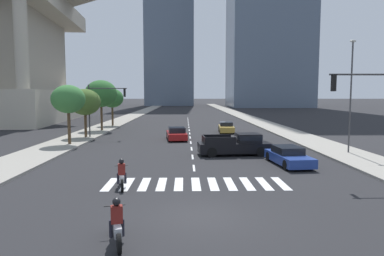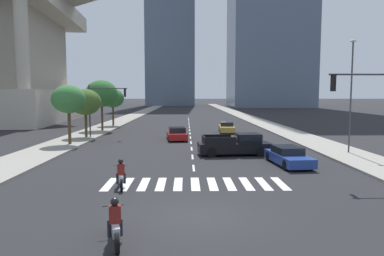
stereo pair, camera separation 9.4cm
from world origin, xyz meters
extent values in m
plane|color=#232326|center=(0.00, 0.00, 0.00)|extent=(800.00, 800.00, 0.00)
cube|color=gray|center=(12.03, 30.00, 0.07)|extent=(4.00, 260.00, 0.15)
cube|color=gray|center=(-12.03, 30.00, 0.07)|extent=(4.00, 260.00, 0.15)
cube|color=silver|center=(-4.50, 4.92, 0.00)|extent=(0.45, 2.75, 0.01)
cube|color=silver|center=(-3.60, 4.92, 0.00)|extent=(0.45, 2.75, 0.01)
cube|color=silver|center=(-2.70, 4.92, 0.00)|extent=(0.45, 2.75, 0.01)
cube|color=silver|center=(-1.80, 4.92, 0.00)|extent=(0.45, 2.75, 0.01)
cube|color=silver|center=(-0.90, 4.92, 0.00)|extent=(0.45, 2.75, 0.01)
cube|color=silver|center=(0.00, 4.92, 0.00)|extent=(0.45, 2.75, 0.01)
cube|color=silver|center=(0.90, 4.92, 0.00)|extent=(0.45, 2.75, 0.01)
cube|color=silver|center=(1.80, 4.92, 0.00)|extent=(0.45, 2.75, 0.01)
cube|color=silver|center=(2.70, 4.92, 0.00)|extent=(0.45, 2.75, 0.01)
cube|color=silver|center=(3.60, 4.92, 0.00)|extent=(0.45, 2.75, 0.01)
cube|color=silver|center=(4.50, 4.92, 0.00)|extent=(0.45, 2.75, 0.01)
cube|color=silver|center=(0.00, 8.92, 0.00)|extent=(0.14, 2.00, 0.01)
cube|color=silver|center=(0.00, 12.92, 0.00)|extent=(0.14, 2.00, 0.01)
cube|color=silver|center=(0.00, 16.92, 0.00)|extent=(0.14, 2.00, 0.01)
cube|color=silver|center=(0.00, 20.92, 0.00)|extent=(0.14, 2.00, 0.01)
cube|color=silver|center=(0.00, 24.92, 0.00)|extent=(0.14, 2.00, 0.01)
cube|color=silver|center=(0.00, 28.92, 0.00)|extent=(0.14, 2.00, 0.01)
cube|color=silver|center=(0.00, 32.92, 0.00)|extent=(0.14, 2.00, 0.01)
cube|color=silver|center=(0.00, 36.92, 0.00)|extent=(0.14, 2.00, 0.01)
cube|color=silver|center=(0.00, 40.92, 0.00)|extent=(0.14, 2.00, 0.01)
cube|color=silver|center=(0.00, 44.92, 0.00)|extent=(0.14, 2.00, 0.01)
cube|color=silver|center=(0.00, 48.92, 0.00)|extent=(0.14, 2.00, 0.01)
cube|color=silver|center=(0.00, 52.92, 0.00)|extent=(0.14, 2.00, 0.01)
cube|color=silver|center=(0.00, 56.92, 0.00)|extent=(0.14, 2.00, 0.01)
cylinder|color=black|center=(-3.94, 5.09, 0.30)|extent=(0.24, 0.61, 0.60)
cylinder|color=black|center=(-3.61, 3.51, 0.30)|extent=(0.24, 0.61, 0.60)
cube|color=silver|center=(-3.77, 4.30, 0.52)|extent=(0.48, 1.31, 0.32)
cylinder|color=#B2B2B7|center=(-3.92, 4.99, 0.60)|extent=(0.12, 0.32, 0.67)
cylinder|color=black|center=(-3.93, 5.04, 0.97)|extent=(0.69, 0.18, 0.04)
cube|color=maroon|center=(-3.75, 4.20, 0.96)|extent=(0.40, 0.31, 0.55)
sphere|color=black|center=(-3.75, 4.20, 1.36)|extent=(0.26, 0.26, 0.26)
cylinder|color=black|center=(-3.95, 4.26, 0.47)|extent=(0.14, 0.14, 0.55)
cylinder|color=black|center=(-3.60, 4.34, 0.47)|extent=(0.14, 0.14, 0.55)
cylinder|color=black|center=(-2.94, -1.56, 0.30)|extent=(0.27, 0.61, 0.60)
cylinder|color=black|center=(-2.52, -3.11, 0.30)|extent=(0.27, 0.61, 0.60)
cube|color=#B7BABF|center=(-2.73, -2.33, 0.52)|extent=(0.55, 1.31, 0.32)
cylinder|color=#B2B2B7|center=(-2.92, -1.65, 0.60)|extent=(0.14, 0.32, 0.67)
cylinder|color=black|center=(-2.93, -1.60, 0.97)|extent=(0.68, 0.22, 0.04)
cube|color=maroon|center=(-2.70, -2.43, 0.96)|extent=(0.41, 0.33, 0.55)
sphere|color=black|center=(-2.70, -2.43, 1.36)|extent=(0.26, 0.26, 0.26)
cylinder|color=black|center=(-2.90, -2.38, 0.47)|extent=(0.15, 0.15, 0.55)
cylinder|color=black|center=(-2.56, -2.29, 0.47)|extent=(0.15, 0.15, 0.55)
cube|color=black|center=(3.24, 13.69, 0.59)|extent=(5.65, 2.38, 0.75)
cube|color=black|center=(4.34, 13.78, 1.32)|extent=(1.90, 1.94, 0.70)
cube|color=black|center=(4.34, 13.78, 1.40)|extent=(1.92, 1.98, 0.39)
cube|color=black|center=(1.95, 14.54, 1.25)|extent=(2.32, 0.26, 0.55)
cube|color=black|center=(2.10, 12.66, 1.25)|extent=(2.32, 0.26, 0.55)
cube|color=black|center=(0.87, 13.51, 1.25)|extent=(0.22, 1.89, 0.55)
cylinder|color=black|center=(5.04, 14.71, 0.38)|extent=(0.78, 0.32, 0.76)
cylinder|color=black|center=(5.18, 12.96, 0.38)|extent=(0.78, 0.32, 0.76)
cylinder|color=black|center=(1.30, 14.43, 0.38)|extent=(0.78, 0.32, 0.76)
cylinder|color=black|center=(1.43, 12.67, 0.38)|extent=(0.78, 0.32, 0.76)
cube|color=navy|center=(6.36, 9.80, 0.45)|extent=(2.28, 4.77, 0.59)
cube|color=black|center=(6.34, 10.03, 0.98)|extent=(1.80, 2.22, 0.47)
cylinder|color=black|center=(7.34, 8.32, 0.32)|extent=(0.28, 0.66, 0.64)
cylinder|color=black|center=(5.70, 8.16, 0.32)|extent=(0.28, 0.66, 0.64)
cylinder|color=black|center=(7.02, 11.44, 0.32)|extent=(0.28, 0.66, 0.64)
cylinder|color=black|center=(5.38, 11.27, 0.32)|extent=(0.28, 0.66, 0.64)
cube|color=#B28E38|center=(4.56, 30.03, 0.48)|extent=(1.96, 4.75, 0.65)
cube|color=black|center=(4.58, 30.27, 1.05)|extent=(1.63, 2.17, 0.48)
cylinder|color=black|center=(5.27, 28.41, 0.32)|extent=(0.25, 0.65, 0.64)
cylinder|color=black|center=(3.71, 28.49, 0.32)|extent=(0.25, 0.65, 0.64)
cylinder|color=black|center=(5.42, 31.58, 0.32)|extent=(0.25, 0.65, 0.64)
cylinder|color=black|center=(3.86, 31.66, 0.32)|extent=(0.25, 0.65, 0.64)
cube|color=maroon|center=(-1.45, 23.04, 0.47)|extent=(2.34, 4.62, 0.63)
cube|color=black|center=(-1.42, 22.82, 1.05)|extent=(1.86, 2.16, 0.53)
cylinder|color=black|center=(-2.46, 24.46, 0.32)|extent=(0.28, 0.66, 0.64)
cylinder|color=black|center=(-0.74, 24.64, 0.32)|extent=(0.28, 0.66, 0.64)
cylinder|color=black|center=(-2.15, 21.45, 0.32)|extent=(0.28, 0.66, 0.64)
cylinder|color=black|center=(-0.44, 21.63, 0.32)|extent=(0.28, 0.66, 0.64)
cylinder|color=#333335|center=(9.15, 5.65, 5.75)|extent=(3.96, 0.10, 0.10)
cube|color=black|center=(7.42, 5.65, 5.30)|extent=(0.20, 0.28, 0.90)
sphere|color=red|center=(7.42, 5.65, 5.60)|extent=(0.18, 0.18, 0.18)
sphere|color=orange|center=(7.42, 5.65, 5.30)|extent=(0.18, 0.18, 0.18)
sphere|color=green|center=(7.42, 5.65, 5.00)|extent=(0.18, 0.18, 0.18)
cylinder|color=#333335|center=(-10.83, 24.54, 2.95)|extent=(0.14, 0.14, 5.60)
cylinder|color=#333335|center=(-8.80, 24.54, 5.35)|extent=(4.06, 0.10, 0.10)
cube|color=black|center=(-7.02, 24.54, 4.90)|extent=(0.20, 0.28, 0.90)
sphere|color=red|center=(-7.02, 24.54, 5.20)|extent=(0.18, 0.18, 0.18)
sphere|color=orange|center=(-7.02, 24.54, 4.90)|extent=(0.18, 0.18, 0.18)
sphere|color=green|center=(-7.02, 24.54, 4.60)|extent=(0.18, 0.18, 0.18)
cube|color=#19662D|center=(-10.83, 24.54, 3.15)|extent=(0.60, 0.04, 0.18)
cylinder|color=#3F3F42|center=(12.33, 13.90, 4.41)|extent=(0.12, 0.12, 8.52)
ellipsoid|color=beige|center=(12.33, 13.90, 8.77)|extent=(0.50, 0.24, 0.20)
cylinder|color=#4C3823|center=(-11.23, 19.10, 1.61)|extent=(0.28, 0.28, 2.91)
ellipsoid|color=#387538|center=(-11.23, 19.10, 4.28)|extent=(3.04, 3.04, 2.58)
cylinder|color=#4C3823|center=(-11.23, 24.42, 1.37)|extent=(0.28, 0.28, 2.43)
ellipsoid|color=#426028|center=(-11.23, 24.42, 3.90)|extent=(3.30, 3.30, 2.80)
cylinder|color=#4C3823|center=(-11.23, 31.68, 1.68)|extent=(0.28, 0.28, 3.06)
ellipsoid|color=#2D662D|center=(-11.23, 31.68, 4.82)|extent=(4.02, 4.02, 3.41)
cylinder|color=#4C3823|center=(-11.23, 38.41, 1.51)|extent=(0.28, 0.28, 2.72)
ellipsoid|color=#2D662D|center=(-11.23, 38.41, 4.18)|extent=(3.27, 3.27, 2.78)
cylinder|color=#BCB29E|center=(-22.62, 35.25, 12.02)|extent=(1.80, 1.80, 13.20)
camera|label=1|loc=(-0.57, -13.03, 4.67)|focal=32.63mm
camera|label=2|loc=(-0.48, -13.03, 4.67)|focal=32.63mm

